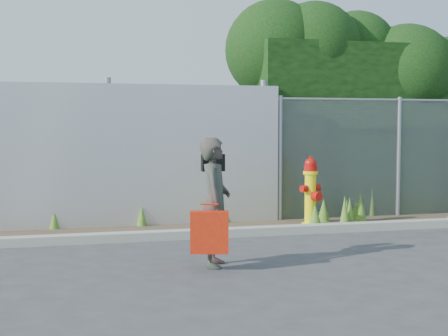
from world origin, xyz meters
The scene contains 9 objects.
ground centered at (0.00, 0.00, 0.00)m, with size 80.00×80.00×0.00m, color #38383B.
curb centered at (0.00, 1.80, 0.06)m, with size 16.00×0.22×0.12m, color gray.
weed_strip centered at (0.63, 2.47, 0.11)m, with size 16.00×1.35×0.54m.
corrugated_fence centered at (-3.25, 3.01, 1.10)m, with size 8.50×0.21×2.30m.
hedge centered at (4.29, 4.03, 2.13)m, with size 7.75×2.09×3.83m.
fire_hydrant centered at (1.32, 2.35, 0.53)m, with size 0.37×0.33×1.09m.
woman centered at (-0.75, 0.05, 0.72)m, with size 0.52×0.34×1.43m, color #0E5947.
red_tote_bag centered at (-0.86, -0.19, 0.43)m, with size 0.41×0.15×0.53m.
black_shoulder_bag centered at (-0.71, 0.30, 1.14)m, with size 0.26×0.11×0.20m.
Camera 1 is at (-2.33, -6.61, 1.56)m, focal length 50.00 mm.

